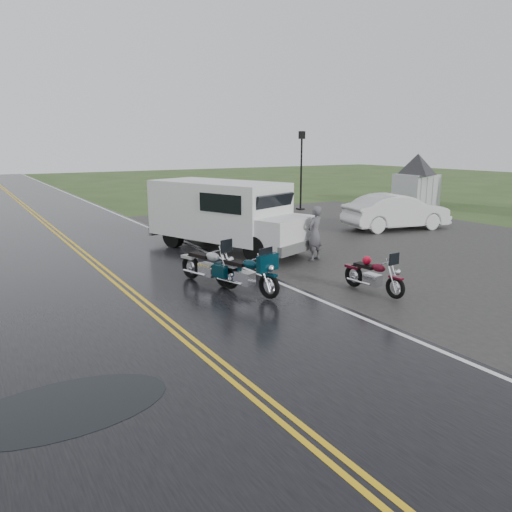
# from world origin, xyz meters

# --- Properties ---
(ground) EXTENTS (120.00, 120.00, 0.00)m
(ground) POSITION_xyz_m (0.00, 0.00, 0.00)
(ground) COLOR #2D471E
(ground) RESTS_ON ground
(road) EXTENTS (8.00, 100.00, 0.04)m
(road) POSITION_xyz_m (0.00, 10.00, 0.02)
(road) COLOR black
(road) RESTS_ON ground
(parking_pad) EXTENTS (14.00, 24.00, 0.03)m
(parking_pad) POSITION_xyz_m (11.00, 5.00, 0.01)
(parking_pad) COLOR black
(parking_pad) RESTS_ON ground
(visitor_center) EXTENTS (16.00, 10.00, 4.80)m
(visitor_center) POSITION_xyz_m (20.00, 12.00, 2.40)
(visitor_center) COLOR #A8AAAD
(visitor_center) RESTS_ON ground
(motorcycle_red) EXTENTS (0.84, 1.95, 1.12)m
(motorcycle_red) POSITION_xyz_m (5.41, -0.31, 0.56)
(motorcycle_red) COLOR #510918
(motorcycle_red) RESTS_ON ground
(motorcycle_teal) EXTENTS (1.37, 2.30, 1.28)m
(motorcycle_teal) POSITION_xyz_m (2.75, 1.30, 0.64)
(motorcycle_teal) COLOR #042531
(motorcycle_teal) RESTS_ON ground
(motorcycle_silver) EXTENTS (1.35, 2.32, 1.29)m
(motorcycle_silver) POSITION_xyz_m (2.32, 2.55, 0.65)
(motorcycle_silver) COLOR #A8ABAF
(motorcycle_silver) RESTS_ON ground
(van_white) EXTENTS (4.50, 6.86, 2.52)m
(van_white) POSITION_xyz_m (4.51, 4.84, 1.26)
(van_white) COLOR silver
(van_white) RESTS_ON ground
(person_at_van) EXTENTS (0.76, 0.63, 1.79)m
(person_at_van) POSITION_xyz_m (6.35, 4.15, 0.90)
(person_at_van) COLOR #4F4E53
(person_at_van) RESTS_ON ground
(sedan_white) EXTENTS (5.01, 2.57, 1.57)m
(sedan_white) POSITION_xyz_m (13.20, 7.07, 0.79)
(sedan_white) COLOR silver
(sedan_white) RESTS_ON ground
(lamp_post_far_right) EXTENTS (0.39, 0.39, 4.51)m
(lamp_post_far_right) POSITION_xyz_m (13.52, 14.73, 2.26)
(lamp_post_far_right) COLOR black
(lamp_post_far_right) RESTS_ON ground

